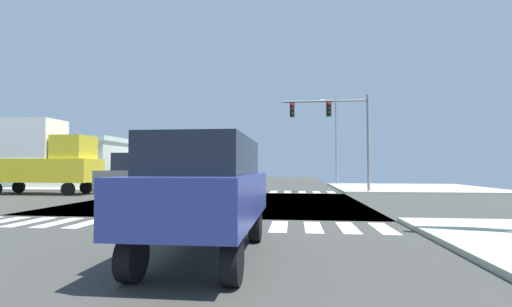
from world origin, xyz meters
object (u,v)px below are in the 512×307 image
Objects in this scene: street_lamp at (334,134)px; suv_crossing_3 at (234,169)px; suv_outer_6 at (226,170)px; bank_building at (70,163)px; box_truck_middle_1 at (40,155)px; suv_nearside_1 at (157,176)px; sedan_leading_1 at (213,173)px; suv_trailing_5 at (207,186)px; traffic_signal_mast at (335,121)px.

street_lamp is 1.85× the size of suv_crossing_3.
street_lamp is 1.85× the size of suv_outer_6.
bank_building is 3.09× the size of suv_crossing_3.
box_truck_middle_1 is at bearing -64.94° from bank_building.
suv_nearside_1 is (-9.63, -20.88, -3.65)m from street_lamp.
street_lamp is 25.66m from bank_building.
suv_outer_6 reaches higher than sedan_leading_1.
box_truck_middle_1 reaches higher than bank_building.
street_lamp reaches higher than suv_trailing_5.
sedan_leading_1 is (0.00, -13.45, -0.28)m from suv_crossing_3.
suv_nearside_1 is at bearing -129.50° from traffic_signal_mast.
sedan_leading_1 is 0.93× the size of suv_outer_6.
street_lamp is 1.85× the size of suv_trailing_5.
suv_trailing_5 is (-4.49, -17.89, -3.55)m from traffic_signal_mast.
street_lamp is at bearing 142.57° from suv_outer_6.
suv_outer_6 is at bearing 161.67° from box_truck_middle_1.
bank_building is 31.82m from suv_trailing_5.
sedan_leading_1 is (-12.59, 2.33, -3.93)m from street_lamp.
street_lamp is 20.51m from suv_crossing_3.
traffic_signal_mast reaches higher than suv_crossing_3.
box_truck_middle_1 is (-20.38, -13.88, -2.48)m from street_lamp.
sedan_leading_1 is at bearing 102.82° from suv_trailing_5.
suv_nearside_1 and suv_outer_6 have the same top height.
suv_crossing_3 is (-12.59, 15.78, -3.65)m from street_lamp.
traffic_signal_mast is at bearing 131.74° from sedan_leading_1.
suv_trailing_5 reaches higher than sedan_leading_1.
suv_nearside_1 is at bearing -48.13° from bank_building.
suv_nearside_1 is 12.88m from box_truck_middle_1.
bank_building is 1.97× the size of box_truck_middle_1.
bank_building reaches higher than suv_crossing_3.
box_truck_middle_1 reaches higher than suv_trailing_5.
bank_building is (-24.16, 7.10, -2.78)m from traffic_signal_mast.
traffic_signal_mast reaches higher than suv_trailing_5.
suv_trailing_5 is at bearing -104.08° from traffic_signal_mast.
suv_outer_6 is (-2.96, 30.52, 0.00)m from suv_nearside_1.
bank_building is at bearing 56.59° from suv_crossing_3.
box_truck_middle_1 is (-7.79, -16.21, 1.45)m from sedan_leading_1.
suv_crossing_3 is 30.69m from box_truck_middle_1.
suv_nearside_1 is (-8.53, -10.34, -3.55)m from traffic_signal_mast.
traffic_signal_mast is 0.93× the size of box_truck_middle_1.
suv_crossing_3 is (-11.49, 26.32, -3.55)m from traffic_signal_mast.
suv_trailing_5 is at bearing 45.48° from box_truck_middle_1.
traffic_signal_mast is 0.79× the size of street_lamp.
bank_building is at bearing 128.21° from suv_trailing_5.
suv_outer_6 is at bearing 119.65° from traffic_signal_mast.
suv_outer_6 is (-7.00, 38.07, 0.00)m from suv_trailing_5.
suv_outer_6 is at bearing 142.57° from street_lamp.
suv_trailing_5 is 20.78m from box_truck_middle_1.
traffic_signal_mast is 13.86m from suv_nearside_1.
suv_crossing_3 is 0.64× the size of box_truck_middle_1.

